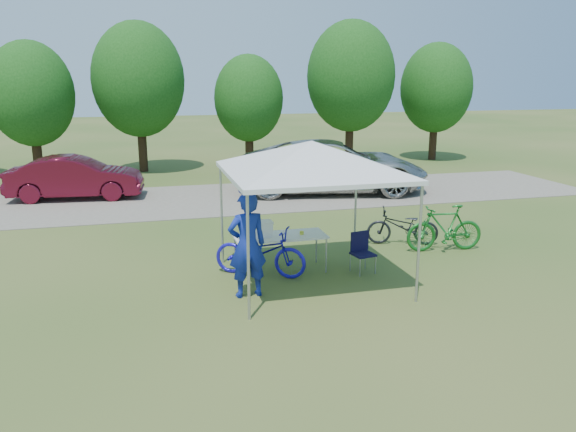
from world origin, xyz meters
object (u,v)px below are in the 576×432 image
(cooler, at_px, (261,229))
(bike_blue, at_px, (260,252))
(sedan, at_px, (76,177))
(bike_dark, at_px, (403,226))
(minivan, at_px, (333,166))
(folding_table, at_px, (280,237))
(cyclist, at_px, (247,245))
(folding_chair, at_px, (361,249))
(bike_green, at_px, (445,228))

(cooler, relative_size, bike_blue, 0.23)
(sedan, bearing_deg, bike_dark, -127.62)
(minivan, relative_size, sedan, 1.52)
(bike_blue, relative_size, sedan, 0.45)
(folding_table, relative_size, cyclist, 0.96)
(cyclist, height_order, sedan, cyclist)
(folding_table, relative_size, folding_chair, 2.27)
(cyclist, xyz_separation_m, sedan, (-3.84, 9.64, -0.25))
(folding_table, height_order, bike_blue, bike_blue)
(bike_green, xyz_separation_m, minivan, (-0.22, 7.08, 0.37))
(bike_dark, height_order, sedan, sedan)
(bike_green, bearing_deg, minivan, -171.53)
(bike_dark, distance_m, minivan, 6.43)
(folding_table, distance_m, sedan, 9.71)
(folding_table, bearing_deg, bike_green, 5.86)
(cooler, bearing_deg, folding_chair, -11.95)
(cooler, bearing_deg, bike_blue, -112.01)
(sedan, bearing_deg, minivan, -91.56)
(bike_blue, bearing_deg, bike_dark, -41.34)
(cooler, bearing_deg, sedan, 117.14)
(cooler, height_order, cyclist, cyclist)
(cooler, height_order, sedan, sedan)
(cyclist, xyz_separation_m, bike_green, (4.84, 1.57, -0.43))
(folding_table, bearing_deg, sedan, 119.16)
(cyclist, bearing_deg, bike_blue, -120.37)
(sedan, bearing_deg, bike_blue, -148.46)
(folding_chair, distance_m, cooler, 2.08)
(folding_table, height_order, bike_dark, bike_dark)
(bike_green, distance_m, sedan, 11.86)
(minivan, bearing_deg, folding_chair, 176.37)
(bike_green, relative_size, sedan, 0.42)
(minivan, bearing_deg, cooler, 162.65)
(bike_blue, height_order, sedan, sedan)
(bike_dark, xyz_separation_m, minivan, (0.47, 6.39, 0.47))
(minivan, bearing_deg, sedan, 94.72)
(bike_blue, distance_m, minivan, 8.72)
(bike_blue, relative_size, minivan, 0.29)
(folding_chair, xyz_separation_m, minivan, (2.13, 7.91, 0.43))
(cyclist, xyz_separation_m, bike_dark, (4.15, 2.26, -0.52))
(bike_blue, bearing_deg, folding_table, -40.66)
(folding_table, xyz_separation_m, folding_chair, (1.60, -0.42, -0.24))
(folding_chair, bearing_deg, bike_blue, 161.74)
(cooler, bearing_deg, minivan, 61.22)
(folding_chair, bearing_deg, folding_table, 154.34)
(folding_chair, distance_m, bike_green, 2.49)
(cooler, relative_size, minivan, 0.07)
(folding_table, height_order, cooler, cooler)
(cooler, xyz_separation_m, sedan, (-4.35, 8.48, -0.21))
(minivan, bearing_deg, cyclist, 163.33)
(cyclist, height_order, minivan, cyclist)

